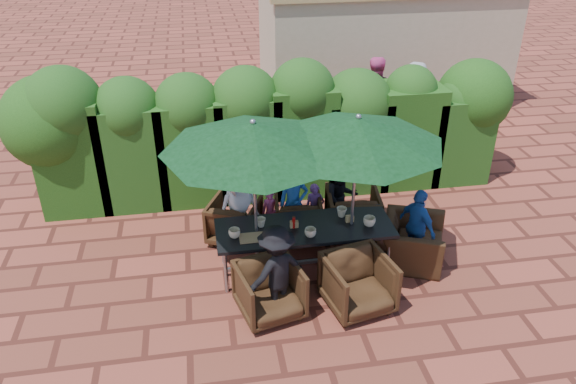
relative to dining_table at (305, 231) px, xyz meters
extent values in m
plane|color=brown|center=(-0.07, 0.20, -0.68)|extent=(80.00, 80.00, 0.00)
cube|color=black|center=(0.00, 0.00, 0.05)|extent=(2.58, 0.90, 0.05)
cube|color=gray|center=(0.00, 0.00, -0.56)|extent=(2.38, 0.05, 0.05)
cylinder|color=gray|center=(-1.19, -0.35, -0.33)|extent=(0.05, 0.05, 0.70)
cylinder|color=gray|center=(-1.19, 0.35, -0.33)|extent=(0.05, 0.05, 0.70)
cylinder|color=gray|center=(1.19, -0.35, -0.33)|extent=(0.05, 0.05, 0.70)
cylinder|color=gray|center=(1.19, 0.35, -0.33)|extent=(0.05, 0.05, 0.70)
cylinder|color=gray|center=(-0.70, 0.03, -0.66)|extent=(0.44, 0.44, 0.03)
cylinder|color=gray|center=(-0.70, 0.03, 0.52)|extent=(0.04, 0.04, 2.40)
cone|color=black|center=(-0.70, 0.03, 1.54)|extent=(2.50, 2.50, 0.38)
sphere|color=gray|center=(-0.70, 0.03, 1.74)|extent=(0.08, 0.08, 0.08)
cylinder|color=gray|center=(0.69, -0.03, -0.66)|extent=(0.44, 0.44, 0.03)
cylinder|color=gray|center=(0.69, -0.03, 0.52)|extent=(0.04, 0.04, 2.40)
cone|color=black|center=(0.69, -0.03, 1.54)|extent=(2.42, 2.42, 0.38)
sphere|color=gray|center=(0.69, -0.03, 1.74)|extent=(0.08, 0.08, 0.08)
imported|color=black|center=(-0.96, 0.98, -0.29)|extent=(0.99, 0.96, 0.78)
imported|color=black|center=(0.08, 0.95, -0.29)|extent=(0.82, 0.78, 0.77)
imported|color=black|center=(0.97, 0.84, -0.25)|extent=(0.92, 0.88, 0.86)
imported|color=black|center=(-0.64, -0.89, -0.26)|extent=(0.96, 0.92, 0.82)
imported|color=black|center=(0.56, -0.96, -0.25)|extent=(0.98, 0.94, 0.86)
imported|color=black|center=(1.68, -0.04, -0.23)|extent=(1.01, 1.20, 0.89)
imported|color=white|center=(-0.88, 0.87, -0.02)|extent=(0.74, 0.59, 1.32)
imported|color=#1E54A7|center=(-0.01, 0.88, -0.03)|extent=(0.47, 0.38, 1.28)
imported|color=black|center=(0.80, 0.99, -0.08)|extent=(0.61, 0.42, 1.19)
imported|color=black|center=(-0.54, -0.86, -0.01)|extent=(0.94, 0.71, 1.34)
imported|color=#1E54A7|center=(1.71, -0.06, -0.07)|extent=(0.60, 0.80, 1.22)
imported|color=#EE54A2|center=(-0.36, 1.02, -0.27)|extent=(0.30, 0.24, 0.82)
imported|color=#864697|center=(0.36, 0.98, -0.24)|extent=(0.35, 0.30, 0.88)
imported|color=green|center=(1.79, 4.26, 0.11)|extent=(1.54, 1.17, 1.58)
imported|color=#EE54A2|center=(2.44, 4.63, 0.25)|extent=(0.94, 0.64, 1.85)
imported|color=#919298|center=(3.39, 4.60, 0.17)|extent=(1.18, 0.98, 1.69)
imported|color=beige|center=(-1.03, -0.10, 0.14)|extent=(0.17, 0.17, 0.13)
imported|color=beige|center=(-0.62, 0.12, 0.14)|extent=(0.14, 0.14, 0.14)
imported|color=beige|center=(0.03, -0.26, 0.14)|extent=(0.17, 0.17, 0.13)
imported|color=beige|center=(0.60, 0.20, 0.15)|extent=(0.15, 0.15, 0.14)
imported|color=beige|center=(0.93, -0.13, 0.14)|extent=(0.18, 0.18, 0.14)
cylinder|color=#B20C0A|center=(-0.16, 0.00, 0.16)|extent=(0.04, 0.04, 0.17)
cylinder|color=#4C230C|center=(-0.15, 0.03, 0.16)|extent=(0.04, 0.04, 0.17)
cube|color=#AC8353|center=(-0.79, -0.16, 0.08)|extent=(0.35, 0.25, 0.02)
cube|color=tan|center=(-0.15, 0.02, 0.12)|extent=(0.12, 0.06, 0.10)
cube|color=tan|center=(0.68, 0.03, 0.12)|extent=(0.12, 0.06, 0.10)
cube|color=#183B10|center=(-3.57, 2.50, 0.33)|extent=(1.15, 0.95, 2.02)
sphere|color=#183B10|center=(-3.57, 2.50, 1.24)|extent=(1.30, 1.30, 1.30)
cube|color=#183B10|center=(-2.57, 2.50, 0.26)|extent=(1.15, 0.95, 1.88)
sphere|color=#183B10|center=(-2.57, 2.50, 1.10)|extent=(1.12, 1.12, 1.12)
cube|color=#183B10|center=(-1.57, 2.50, 0.26)|extent=(1.15, 0.95, 1.88)
sphere|color=#183B10|center=(-1.57, 2.50, 1.11)|extent=(1.13, 1.13, 1.13)
cube|color=#183B10|center=(-0.57, 2.50, 0.28)|extent=(1.15, 0.95, 1.92)
sphere|color=#183B10|center=(-0.57, 2.50, 1.15)|extent=(1.19, 1.19, 1.19)
cube|color=#183B10|center=(0.43, 2.50, 0.34)|extent=(1.15, 0.95, 2.03)
sphere|color=#183B10|center=(0.43, 2.50, 1.25)|extent=(1.15, 1.15, 1.15)
cube|color=#183B10|center=(1.43, 2.50, 0.19)|extent=(1.15, 0.95, 1.73)
sphere|color=#183B10|center=(1.43, 2.50, 0.95)|extent=(1.28, 1.28, 1.28)
cube|color=#183B10|center=(2.43, 2.50, 0.28)|extent=(1.15, 0.95, 1.91)
sphere|color=#183B10|center=(2.43, 2.50, 1.14)|extent=(0.95, 0.95, 0.95)
cube|color=#183B10|center=(3.43, 2.50, 0.16)|extent=(1.15, 0.95, 1.67)
sphere|color=#183B10|center=(3.43, 2.50, 0.89)|extent=(0.94, 0.94, 0.94)
sphere|color=#183B10|center=(-3.87, 2.60, 0.92)|extent=(1.60, 1.60, 1.60)
sphere|color=#183B10|center=(3.73, 2.60, 0.92)|extent=(1.40, 1.40, 1.40)
cube|color=tan|center=(3.43, 7.20, 0.92)|extent=(6.00, 3.00, 3.20)
camera|label=1|loc=(-1.38, -6.71, 4.50)|focal=35.00mm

